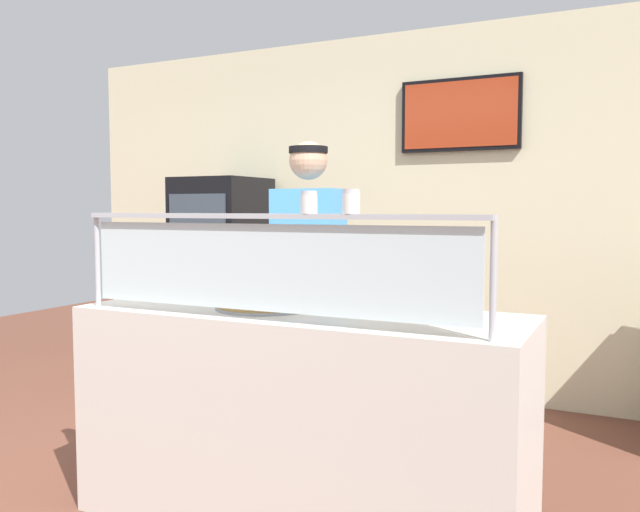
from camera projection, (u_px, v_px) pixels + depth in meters
ground_plane at (357, 469)px, 3.45m from camera, size 12.00×12.00×0.00m
shop_rear_unit at (441, 213)px, 4.77m from camera, size 6.36×0.13×2.70m
serving_counter at (300, 418)px, 2.83m from camera, size 1.96×0.70×0.95m
sneeze_guard at (265, 253)px, 2.52m from camera, size 1.78×0.06×0.42m
pizza_tray at (264, 305)px, 2.86m from camera, size 0.44×0.44×0.04m
pizza_server at (271, 301)px, 2.82m from camera, size 0.11×0.29×0.01m
parmesan_shaker at (309, 204)px, 2.42m from camera, size 0.06×0.06×0.09m
pepper_flake_shaker at (351, 203)px, 2.34m from camera, size 0.06×0.06×0.09m
worker_figure at (309, 279)px, 3.57m from camera, size 0.41×0.50×1.76m
drink_fridge at (222, 281)px, 5.12m from camera, size 0.60×0.65×1.63m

